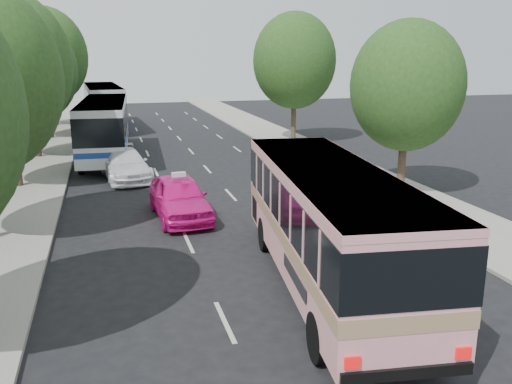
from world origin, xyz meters
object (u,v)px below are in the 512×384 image
object	(u,v)px
pink_taxi	(179,197)
white_pickup	(125,164)
pink_bus	(328,215)
tour_coach_front	(105,124)
tour_coach_rear	(104,103)

from	to	relation	value
pink_taxi	white_pickup	distance (m)	7.92
pink_bus	white_pickup	size ratio (longest dim) A/B	2.08
white_pickup	tour_coach_front	world-z (taller)	tour_coach_front
tour_coach_rear	pink_bus	bearing A→B (deg)	-84.62
pink_bus	white_pickup	xyz separation A→B (m)	(-4.89, 15.52, -1.37)
pink_bus	white_pickup	bearing A→B (deg)	114.28
pink_bus	tour_coach_rear	world-z (taller)	tour_coach_rear
tour_coach_front	tour_coach_rear	bearing A→B (deg)	93.27
white_pickup	pink_bus	bearing A→B (deg)	-80.04
tour_coach_rear	pink_taxi	bearing A→B (deg)	-88.23
pink_bus	tour_coach_rear	xyz separation A→B (m)	(-5.80, 36.16, 0.10)
tour_coach_front	pink_taxi	bearing A→B (deg)	-75.43
white_pickup	tour_coach_rear	distance (m)	20.71
white_pickup	tour_coach_rear	bearing A→B (deg)	84.96
white_pickup	tour_coach_rear	world-z (taller)	tour_coach_rear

